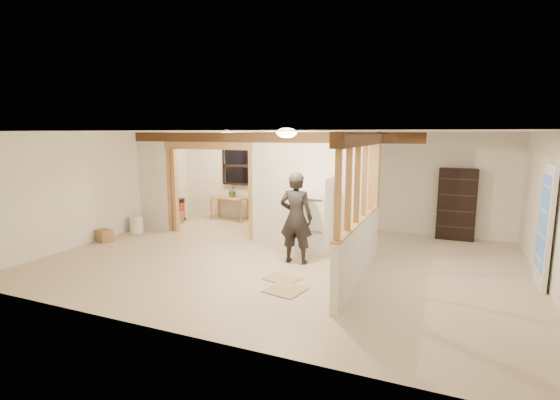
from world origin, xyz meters
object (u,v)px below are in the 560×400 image
at_px(refrigerator, 314,215).
at_px(woman, 296,218).
at_px(bookshelf, 456,204).
at_px(work_table, 230,208).
at_px(shop_vac, 177,209).

bearing_deg(refrigerator, woman, -95.23).
bearing_deg(woman, refrigerator, -97.90).
relative_size(woman, bookshelf, 1.05).
bearing_deg(work_table, woman, -31.22).
distance_m(refrigerator, shop_vac, 4.84).
relative_size(work_table, shop_vac, 1.64).
distance_m(work_table, bookshelf, 6.02).
xyz_separation_m(shop_vac, bookshelf, (7.35, 0.74, 0.52)).
bearing_deg(shop_vac, woman, -27.26).
xyz_separation_m(refrigerator, shop_vac, (-4.59, 1.47, -0.47)).
xyz_separation_m(woman, work_table, (-3.15, 2.96, -0.55)).
distance_m(refrigerator, bookshelf, 3.54).
bearing_deg(work_table, shop_vac, -142.70).
bearing_deg(bookshelf, shop_vac, -174.24).
height_order(shop_vac, bookshelf, bookshelf).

